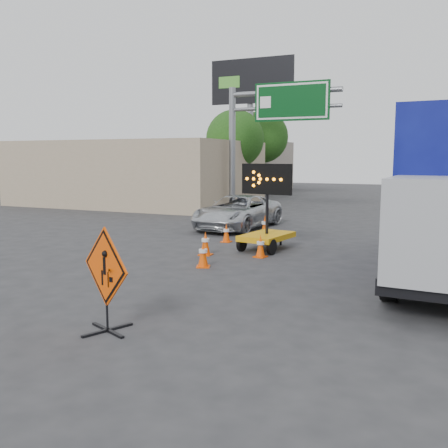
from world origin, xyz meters
The scene contains 15 objects.
ground centered at (0.00, 0.00, 0.00)m, with size 100.00×100.00×0.00m, color #2D2D30.
storefront_left_near centered at (-14.00, 20.00, 2.00)m, with size 14.00×10.00×4.00m, color tan.
storefront_left_far centered at (-15.00, 34.00, 2.20)m, with size 12.00×10.00×4.40m, color #A99A8D.
highway_gantry centered at (-4.43, 17.96, 5.07)m, with size 6.18×0.38×6.90m.
billboard centered at (-8.35, 25.87, 7.35)m, with size 6.10×0.54×9.85m.
tree_left_near centered at (-8.00, 22.00, 4.16)m, with size 3.71×3.71×6.03m.
tree_left_far centered at (-9.00, 30.00, 4.60)m, with size 4.10×4.10×6.66m.
construction_sign centered at (-0.86, -0.93, 0.97)m, with size 1.30×0.93×1.85m.
arrow_board centered at (-0.84, 7.55, 0.63)m, with size 1.77×2.14×2.82m.
pickup_truck centered at (-3.62, 11.80, 0.70)m, with size 2.34×5.07×1.41m, color silver.
cone_a centered at (-1.60, 4.36, 0.36)m, with size 0.47×0.47×0.72m.
cone_b centered at (-2.29, 5.93, 0.37)m, with size 0.40×0.40×0.75m.
cone_c centered at (-0.61, 6.30, 0.35)m, with size 0.41×0.41×0.69m.
cone_d centered at (-2.66, 8.39, 0.33)m, with size 0.34×0.34×0.66m.
cone_e centered at (-1.87, 10.31, 0.40)m, with size 0.49×0.49×0.80m.
Camera 1 is at (4.41, -7.79, 3.03)m, focal length 40.00 mm.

